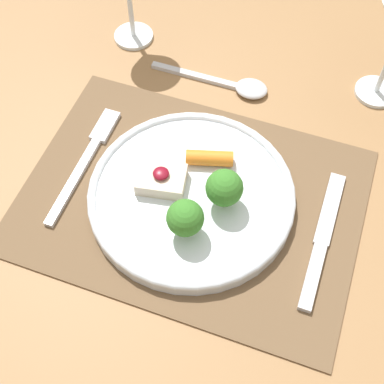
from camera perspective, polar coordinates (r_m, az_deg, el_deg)
ground_plane at (r=1.38m, az=-0.03°, el=-16.89°), size 8.00×8.00×0.00m
dining_table at (r=0.77m, az=-0.06°, el=-3.81°), size 1.52×1.13×0.73m
placemat at (r=0.71m, az=-0.06°, el=-0.85°), size 0.44×0.32×0.00m
dinner_plate at (r=0.69m, az=0.06°, el=-0.34°), size 0.27×0.27×0.07m
fork at (r=0.75m, az=-11.04°, el=3.79°), size 0.02×0.20×0.01m
knife at (r=0.69m, az=13.49°, el=-5.73°), size 0.02×0.20×0.01m
spoon at (r=0.83m, az=4.78°, el=11.28°), size 0.19×0.04×0.01m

